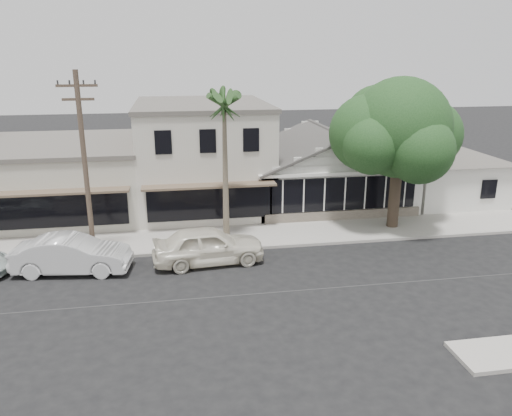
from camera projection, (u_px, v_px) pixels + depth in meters
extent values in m
plane|color=black|center=(297.00, 291.00, 21.23)|extent=(140.00, 140.00, 0.00)
cube|color=#9E9991|center=(118.00, 244.00, 26.28)|extent=(90.00, 3.50, 0.15)
cube|color=white|center=(324.00, 181.00, 33.36)|extent=(10.00, 8.00, 3.00)
cube|color=black|center=(345.00, 194.00, 29.46)|extent=(8.80, 0.10, 2.00)
cube|color=#60564C|center=(343.00, 216.00, 29.89)|extent=(9.60, 0.18, 0.70)
cube|color=white|center=(445.00, 180.00, 33.73)|extent=(6.00, 6.00, 3.00)
cube|color=beige|center=(203.00, 157.00, 32.50)|extent=(8.00, 10.00, 6.50)
cube|color=beige|center=(60.00, 179.00, 31.40)|extent=(10.00, 10.00, 4.20)
cylinder|color=brown|center=(85.00, 169.00, 23.36)|extent=(0.24, 0.24, 9.00)
cube|color=brown|center=(77.00, 86.00, 22.23)|extent=(1.80, 0.12, 0.12)
cube|color=brown|center=(78.00, 99.00, 22.41)|extent=(1.40, 0.12, 0.12)
imported|color=silver|center=(208.00, 245.00, 23.82)|extent=(5.46, 2.58, 1.81)
imported|color=silver|center=(72.00, 255.00, 22.82)|extent=(5.43, 2.48, 1.73)
cylinder|color=#433529|center=(394.00, 200.00, 28.33)|extent=(0.63, 0.63, 3.38)
sphere|color=#193917|center=(400.00, 128.00, 27.12)|extent=(5.49, 5.49, 5.49)
sphere|color=#193917|center=(426.00, 135.00, 28.17)|extent=(4.01, 4.01, 4.01)
sphere|color=#193917|center=(367.00, 133.00, 27.34)|extent=(4.22, 4.22, 4.22)
sphere|color=#193917|center=(420.00, 150.00, 25.97)|extent=(3.59, 3.59, 3.59)
sphere|color=#193917|center=(377.00, 118.00, 28.51)|extent=(3.80, 3.80, 3.80)
sphere|color=#193917|center=(411.00, 111.00, 28.49)|extent=(3.38, 3.38, 3.38)
sphere|color=#193917|center=(372.00, 145.00, 26.23)|extent=(3.17, 3.17, 3.17)
cone|color=#726651|center=(225.00, 178.00, 25.54)|extent=(0.36, 0.36, 7.10)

